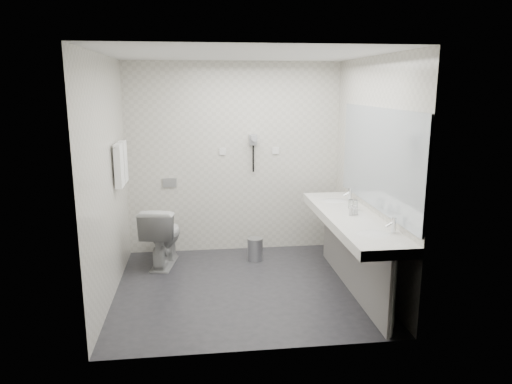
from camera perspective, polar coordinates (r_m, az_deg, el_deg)
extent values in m
plane|color=#252429|center=(5.41, -1.41, -11.32)|extent=(2.80, 2.80, 0.00)
plane|color=silver|center=(4.95, -1.57, 16.17)|extent=(2.80, 2.80, 0.00)
plane|color=beige|center=(6.31, -2.63, 4.01)|extent=(2.80, 0.00, 2.80)
plane|color=beige|center=(3.77, 0.43, -1.88)|extent=(2.80, 0.00, 2.80)
plane|color=beige|center=(5.09, -17.37, 1.36)|extent=(0.00, 2.60, 2.60)
plane|color=beige|center=(5.35, 13.63, 2.10)|extent=(0.00, 2.60, 2.60)
cube|color=silver|center=(5.17, 11.28, -3.26)|extent=(0.55, 2.20, 0.10)
cube|color=gray|center=(5.31, 11.34, -7.66)|extent=(0.03, 2.15, 0.75)
cylinder|color=silver|center=(4.42, 16.00, -12.17)|extent=(0.06, 0.06, 0.75)
cylinder|color=silver|center=(6.26, 8.64, -4.41)|extent=(0.06, 0.06, 0.75)
cube|color=#B2BCC6|center=(5.12, 14.36, 3.89)|extent=(0.02, 2.20, 1.05)
ellipsoid|color=white|center=(4.58, 13.83, -5.02)|extent=(0.40, 0.31, 0.05)
ellipsoid|color=white|center=(5.76, 9.30, -1.18)|extent=(0.40, 0.31, 0.05)
cylinder|color=silver|center=(4.62, 16.15, -3.82)|extent=(0.04, 0.04, 0.15)
cylinder|color=silver|center=(5.80, 11.18, -0.25)|extent=(0.04, 0.04, 0.15)
imported|color=beige|center=(5.17, 11.80, -2.12)|extent=(0.05, 0.05, 0.10)
imported|color=beige|center=(5.21, 11.62, -2.07)|extent=(0.10, 0.10, 0.09)
imported|color=beige|center=(5.12, 11.30, -2.12)|extent=(0.05, 0.05, 0.12)
cylinder|color=silver|center=(5.34, 11.77, -1.57)|extent=(0.08, 0.08, 0.12)
cylinder|color=silver|center=(5.43, 11.27, -1.41)|extent=(0.06, 0.06, 0.10)
imported|color=white|center=(6.04, -11.12, -5.12)|extent=(0.55, 0.81, 0.76)
cube|color=#B2B5BA|center=(6.34, -10.28, 1.10)|extent=(0.18, 0.02, 0.12)
cylinder|color=#B2B5BA|center=(6.14, -0.11, -6.92)|extent=(0.25, 0.25, 0.28)
cylinder|color=#B2B5BA|center=(6.09, -0.11, -5.62)|extent=(0.20, 0.20, 0.02)
cylinder|color=silver|center=(5.57, -16.09, 5.50)|extent=(0.02, 0.62, 0.02)
cube|color=white|center=(5.47, -16.06, 3.04)|extent=(0.07, 0.24, 0.48)
cube|color=white|center=(5.74, -15.64, 3.50)|extent=(0.07, 0.24, 0.48)
cube|color=#9A9A9F|center=(6.27, -0.34, 6.27)|extent=(0.10, 0.04, 0.14)
cylinder|color=#9A9A9F|center=(6.20, -0.27, 6.48)|extent=(0.08, 0.14, 0.08)
cylinder|color=black|center=(6.29, -0.33, 3.99)|extent=(0.02, 0.02, 0.35)
cube|color=white|center=(6.27, -4.01, 4.86)|extent=(0.09, 0.02, 0.09)
cube|color=white|center=(6.35, 2.34, 4.98)|extent=(0.09, 0.02, 0.09)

